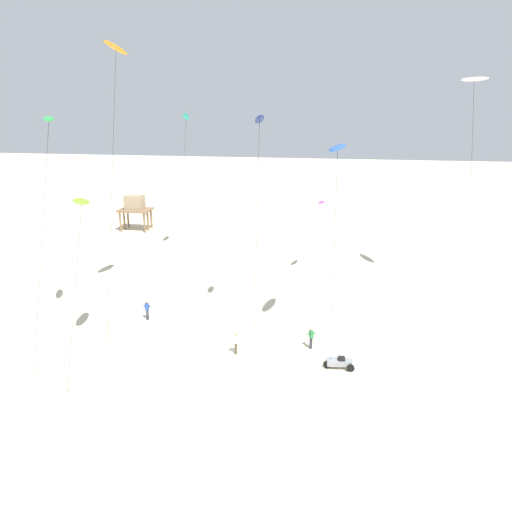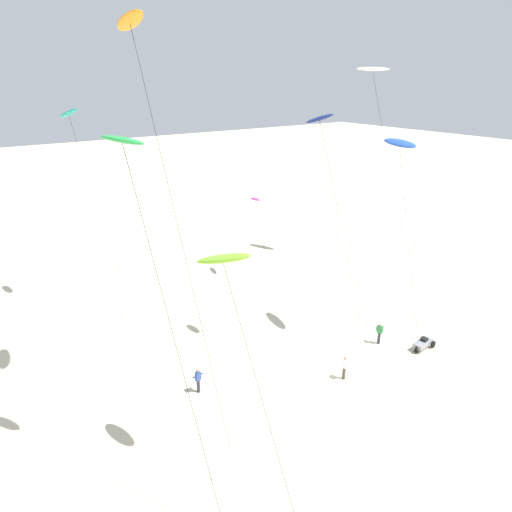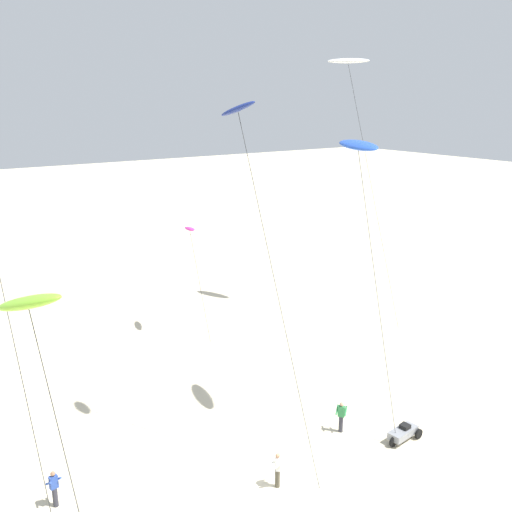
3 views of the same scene
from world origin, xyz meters
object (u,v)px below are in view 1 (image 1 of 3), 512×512
at_px(kite_green, 48,122).
at_px(kite_flyer_middle, 236,343).
at_px(kite_orange, 116,50).
at_px(kite_blue, 338,149).
at_px(stilt_house, 135,206).
at_px(kite_teal, 186,118).
at_px(kite_flyer_furthest, 311,338).
at_px(kite_lime, 81,202).
at_px(beach_buggy, 340,362).
at_px(kite_flyer_nearest, 147,310).
at_px(kite_magenta, 321,203).
at_px(kite_white, 474,80).
at_px(kite_navy, 259,123).

distance_m(kite_green, kite_flyer_middle, 20.00).
bearing_deg(kite_orange, kite_blue, -12.64).
distance_m(kite_blue, stilt_house, 41.77).
bearing_deg(kite_teal, kite_flyer_furthest, -52.50).
bearing_deg(kite_orange, kite_lime, -88.12).
xyz_separation_m(kite_flyer_middle, beach_buggy, (7.38, -0.68, -0.46)).
height_order(kite_green, kite_flyer_nearest, kite_green).
bearing_deg(stilt_house, kite_lime, -71.20).
relative_size(kite_lime, stilt_house, 2.36).
distance_m(kite_magenta, kite_flyer_middle, 19.55).
distance_m(kite_lime, kite_green, 6.35).
bearing_deg(kite_lime, kite_white, 31.38).
xyz_separation_m(kite_navy, kite_flyer_middle, (-0.99, -4.42, -15.07)).
relative_size(kite_green, kite_teal, 1.00).
distance_m(kite_lime, kite_flyer_nearest, 11.78).
distance_m(kite_blue, kite_flyer_middle, 15.21).
xyz_separation_m(kite_blue, kite_flyer_furthest, (-1.19, -0.88, -13.52)).
distance_m(kite_white, kite_blue, 17.80).
relative_size(kite_flyer_middle, stilt_house, 0.33).
xyz_separation_m(kite_navy, kite_orange, (-11.11, 1.84, 5.07)).
distance_m(kite_white, kite_flyer_middle, 29.80).
bearing_deg(kite_flyer_nearest, kite_flyer_middle, -26.99).
distance_m(kite_orange, stilt_house, 32.93).
distance_m(kite_flyer_furthest, beach_buggy, 3.17).
distance_m(kite_navy, kite_flyer_nearest, 17.78).
bearing_deg(kite_lime, kite_teal, 89.44).
bearing_deg(kite_teal, kite_green, -99.45).
distance_m(kite_blue, beach_buggy, 14.38).
height_order(kite_magenta, stilt_house, kite_magenta).
bearing_deg(kite_green, kite_teal, 80.55).
bearing_deg(kite_magenta, kite_orange, -143.88).
distance_m(kite_white, stilt_house, 45.08).
xyz_separation_m(kite_navy, kite_flyer_furthest, (4.31, -2.77, -15.07)).
bearing_deg(kite_teal, kite_lime, -90.56).
xyz_separation_m(kite_white, kite_flyer_middle, (-17.78, -15.46, -18.25)).
relative_size(kite_navy, beach_buggy, 7.92).
bearing_deg(stilt_house, kite_flyer_furthest, -48.74).
height_order(kite_blue, stilt_house, kite_blue).
xyz_separation_m(kite_green, kite_orange, (2.88, 5.25, 4.98)).
relative_size(kite_navy, kite_blue, 1.13).
bearing_deg(kite_magenta, kite_flyer_middle, -106.89).
xyz_separation_m(kite_white, kite_navy, (-16.79, -11.04, -3.18)).
bearing_deg(kite_white, kite_flyer_furthest, -132.12).
height_order(kite_green, kite_flyer_middle, kite_green).
height_order(kite_magenta, kite_flyer_furthest, kite_magenta).
height_order(kite_navy, kite_flyer_furthest, kite_navy).
bearing_deg(kite_green, kite_lime, -37.73).
distance_m(kite_navy, kite_blue, 6.02).
distance_m(kite_flyer_nearest, stilt_house, 30.46).
xyz_separation_m(kite_teal, kite_magenta, (14.98, -3.61, -8.10)).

